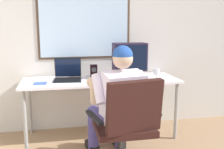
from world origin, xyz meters
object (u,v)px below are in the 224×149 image
object	(u,v)px
crt_monitor	(130,57)
office_chair	(128,120)
cd_case	(40,83)
desk	(101,84)
laptop	(68,74)
person_seated	(117,102)
wine_glass	(157,72)
desk_speaker	(94,71)

from	to	relation	value
crt_monitor	office_chair	bearing A→B (deg)	-105.67
crt_monitor	cd_case	xyz separation A→B (m)	(-1.08, -0.15, -0.25)
desk	cd_case	distance (m)	0.72
crt_monitor	laptop	distance (m)	0.79
person_seated	desk	bearing A→B (deg)	94.95
desk	cd_case	bearing A→B (deg)	-170.86
office_chair	wine_glass	bearing A→B (deg)	53.98
office_chair	desk	bearing A→B (deg)	96.28
office_chair	person_seated	xyz separation A→B (m)	(-0.04, 0.25, 0.10)
person_seated	crt_monitor	world-z (taller)	person_seated
desk	laptop	size ratio (longest dim) A/B	5.43
office_chair	laptop	bearing A→B (deg)	116.85
office_chair	wine_glass	xyz separation A→B (m)	(0.56, 0.76, 0.29)
office_chair	person_seated	bearing A→B (deg)	99.78
desk_speaker	desk	bearing A→B (deg)	-57.37
desk	desk_speaker	xyz separation A→B (m)	(-0.07, 0.11, 0.14)
crt_monitor	cd_case	size ratio (longest dim) A/B	2.99
crt_monitor	wine_glass	bearing A→B (deg)	-32.89
crt_monitor	wine_glass	distance (m)	0.38
office_chair	laptop	distance (m)	1.13
desk	crt_monitor	world-z (taller)	crt_monitor
person_seated	laptop	bearing A→B (deg)	121.85
cd_case	laptop	bearing A→B (deg)	29.65
laptop	crt_monitor	bearing A→B (deg)	-2.37
wine_glass	desk_speaker	bearing A→B (deg)	159.86
office_chair	wine_glass	distance (m)	0.99
office_chair	crt_monitor	bearing A→B (deg)	74.33
person_seated	laptop	xyz separation A→B (m)	(-0.45, 0.73, 0.17)
desk	wine_glass	world-z (taller)	wine_glass
laptop	office_chair	bearing A→B (deg)	-63.15
office_chair	crt_monitor	xyz separation A→B (m)	(0.27, 0.95, 0.46)
crt_monitor	cd_case	world-z (taller)	crt_monitor
person_seated	cd_case	bearing A→B (deg)	144.24
crt_monitor	cd_case	bearing A→B (deg)	-172.24
desk_speaker	wine_glass	bearing A→B (deg)	-20.14
crt_monitor	laptop	bearing A→B (deg)	177.63
office_chair	cd_case	bearing A→B (deg)	135.24
person_seated	wine_glass	bearing A→B (deg)	40.57
office_chair	cd_case	size ratio (longest dim) A/B	6.39
laptop	desk	bearing A→B (deg)	-9.21
desk_speaker	office_chair	bearing A→B (deg)	-80.45
crt_monitor	cd_case	distance (m)	1.12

